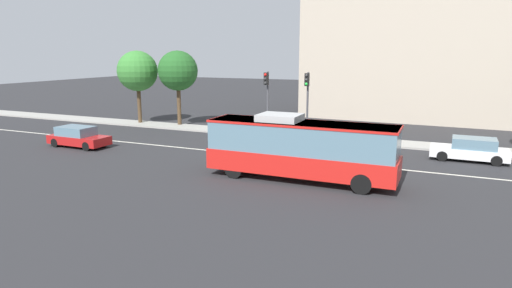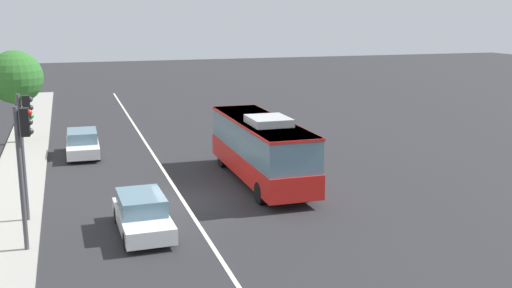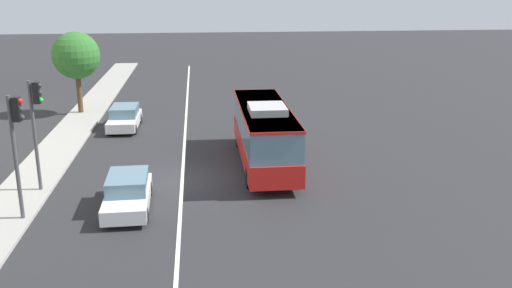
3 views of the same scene
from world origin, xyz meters
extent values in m
plane|color=#28282B|center=(0.00, 0.00, 0.00)|extent=(160.00, 160.00, 0.00)
cube|color=#9E9B93|center=(0.00, 7.23, 0.07)|extent=(80.00, 2.53, 0.14)
cube|color=silver|center=(0.00, 0.00, 0.01)|extent=(76.00, 0.16, 0.01)
cube|color=red|center=(1.98, -4.29, 0.98)|extent=(10.00, 2.52, 1.10)
cube|color=slate|center=(1.98, -4.29, 2.31)|extent=(9.80, 2.44, 1.58)
cube|color=red|center=(1.98, -4.29, 3.04)|extent=(9.90, 2.49, 0.12)
cube|color=#B2B2B2|center=(0.78, -4.29, 3.28)|extent=(2.20, 1.80, 0.36)
cylinder|color=black|center=(5.38, -3.19, 0.50)|extent=(1.00, 0.30, 1.00)
cylinder|color=black|center=(5.38, -5.39, 0.50)|extent=(1.00, 0.30, 1.00)
cylinder|color=black|center=(-1.42, -3.18, 0.50)|extent=(1.00, 0.30, 1.00)
cylinder|color=black|center=(-1.42, -5.38, 0.50)|extent=(1.00, 0.30, 1.00)
cube|color=white|center=(-3.44, 2.20, 0.52)|extent=(4.54, 1.91, 0.60)
cube|color=slate|center=(-3.19, 2.21, 1.14)|extent=(2.56, 1.72, 0.64)
cylinder|color=black|center=(-4.92, 1.36, 0.32)|extent=(0.65, 0.24, 0.64)
cylinder|color=black|center=(-4.96, 2.96, 0.32)|extent=(0.65, 0.24, 0.64)
cylinder|color=black|center=(-1.92, 1.44, 0.32)|extent=(0.65, 0.24, 0.64)
cylinder|color=black|center=(-1.96, 3.04, 0.32)|extent=(0.65, 0.24, 0.64)
cube|color=white|center=(10.34, 3.96, 0.52)|extent=(4.53, 1.86, 0.60)
cube|color=slate|center=(10.59, 3.95, 1.14)|extent=(2.54, 1.69, 0.64)
cylinder|color=black|center=(8.83, 3.18, 0.32)|extent=(0.64, 0.23, 0.64)
cylinder|color=black|center=(8.85, 4.78, 0.32)|extent=(0.64, 0.23, 0.64)
cylinder|color=black|center=(11.83, 3.13, 0.32)|extent=(0.64, 0.23, 0.64)
cylinder|color=black|center=(11.85, 4.73, 0.32)|extent=(0.64, 0.23, 0.64)
cylinder|color=#47474C|center=(-0.96, 6.46, 2.60)|extent=(0.16, 0.16, 5.20)
cube|color=black|center=(-0.96, 6.18, 4.65)|extent=(0.32, 0.28, 0.96)
sphere|color=#2D2D2D|center=(-0.96, 6.03, 4.97)|extent=(0.22, 0.22, 0.22)
sphere|color=#2D2D2D|center=(-0.96, 6.03, 4.65)|extent=(0.22, 0.22, 0.22)
sphere|color=#1ED838|center=(-0.96, 6.03, 4.33)|extent=(0.22, 0.22, 0.22)
cylinder|color=#47474C|center=(-4.21, 6.33, 2.60)|extent=(0.16, 0.16, 5.20)
cube|color=black|center=(-4.22, 6.06, 4.65)|extent=(0.34, 0.30, 0.96)
sphere|color=red|center=(-4.24, 5.91, 4.97)|extent=(0.22, 0.22, 0.22)
sphere|color=#2D2D2D|center=(-4.24, 5.91, 4.65)|extent=(0.22, 0.22, 0.22)
sphere|color=#2D2D2D|center=(-4.24, 5.91, 4.33)|extent=(0.22, 0.22, 0.22)
cylinder|color=#4C3823|center=(14.93, 7.64, 1.51)|extent=(0.36, 0.36, 3.02)
sphere|color=#2D6B28|center=(14.93, 7.64, 4.27)|extent=(3.35, 3.35, 3.35)
camera|label=1|loc=(8.71, -25.71, 6.63)|focal=30.59mm
camera|label=2|loc=(-25.58, 4.66, 8.28)|focal=42.38mm
camera|label=3|loc=(-26.06, -0.89, 9.43)|focal=39.29mm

